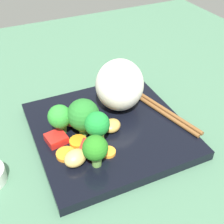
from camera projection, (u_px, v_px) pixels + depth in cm
name	position (u px, v px, depth cm)	size (l,w,h in cm)	color
ground_plane	(109.00, 137.00, 50.93)	(110.00, 110.00, 2.00)	#436C51
square_plate	(109.00, 129.00, 49.80)	(24.32, 24.32, 1.66)	black
rice_mound	(120.00, 85.00, 51.12)	(9.55, 8.41, 8.82)	white
broccoli_floret_0	(84.00, 116.00, 45.27)	(5.05, 5.05, 6.38)	#73B248
broccoli_floret_1	(95.00, 149.00, 40.69)	(3.65, 3.65, 5.13)	#639945
broccoli_floret_2	(97.00, 126.00, 43.75)	(3.82, 3.82, 6.01)	#7DB052
broccoli_floret_3	(60.00, 117.00, 45.63)	(3.72, 3.72, 5.57)	#70B249
carrot_slice_0	(78.00, 142.00, 45.69)	(2.78, 2.78, 0.73)	orange
carrot_slice_1	(66.00, 154.00, 43.74)	(2.94, 2.94, 0.57)	orange
carrot_slice_2	(98.00, 128.00, 48.42)	(2.85, 2.85, 0.62)	orange
carrot_slice_3	(108.00, 152.00, 44.11)	(2.25, 2.25, 0.52)	orange
pepper_chunk_0	(56.00, 139.00, 45.89)	(2.99, 2.91, 1.28)	red
pepper_chunk_1	(90.00, 148.00, 43.90)	(2.72, 2.41, 1.70)	red
pepper_chunk_2	(88.00, 117.00, 49.50)	(2.54, 1.91, 2.06)	red
chicken_piece_0	(75.00, 158.00, 41.93)	(3.44, 2.71, 2.36)	#DAB25E
chicken_piece_1	(112.00, 126.00, 47.88)	(3.22, 2.75, 1.82)	#B99044
chicken_piece_2	(73.00, 118.00, 48.73)	(3.73, 3.18, 2.66)	tan
chopstick_pair	(151.00, 103.00, 53.70)	(21.86, 6.93, 0.71)	brown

